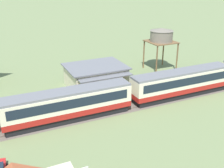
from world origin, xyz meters
The scene contains 5 objects.
ground_plane centered at (0.00, 0.00, 0.00)m, with size 600.00×600.00×0.00m, color #707F51.
passenger_train centered at (-14.40, -0.84, 2.37)m, with size 73.58×3.03×4.27m.
railway_track centered at (-8.31, -0.84, 0.01)m, with size 116.71×3.60×0.04m.
station_building centered at (-16.27, 8.64, 1.91)m, with size 10.04×9.12×3.77m.
water_tower centered at (-1.13, 11.50, 6.99)m, with size 5.26×5.26×8.51m.
Camera 1 is at (-32.96, -33.75, 18.65)m, focal length 45.00 mm.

